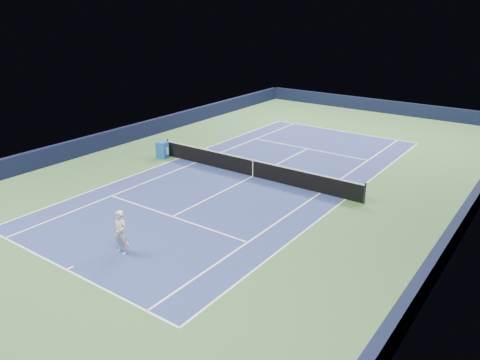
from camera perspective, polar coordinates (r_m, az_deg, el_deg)
The scene contains 19 objects.
ground at distance 25.79m, azimuth 1.57°, elevation 0.44°, with size 40.00×40.00×0.00m, color #365D32.
wall_far at distance 42.92m, azimuth 16.83°, elevation 8.62°, with size 22.00×0.35×1.10m, color black.
wall_right at distance 21.90m, azimuth 25.76°, elevation -4.02°, with size 0.35×40.00×1.10m, color black.
wall_left at distance 32.65m, azimuth -14.39°, elevation 5.20°, with size 0.35×40.00×1.10m, color black.
court_surface at distance 25.79m, azimuth 1.57°, elevation 0.45°, with size 10.97×23.77×0.01m, color navy.
baseline_far at distance 35.81m, azimuth 12.40°, elevation 5.83°, with size 10.97×0.08×0.00m, color white.
baseline_near at distance 18.17m, azimuth -20.41°, elevation -10.21°, with size 10.97×0.08×0.00m, color white.
sideline_doubles_right at distance 23.38m, azimuth 12.76°, elevation -2.29°, with size 0.08×23.77×0.00m, color white.
sideline_doubles_left at distance 29.04m, azimuth -7.42°, elevation 2.66°, with size 0.08×23.77×0.00m, color white.
sideline_singles_right at distance 23.88m, azimuth 9.76°, elevation -1.55°, with size 0.08×23.77×0.00m, color white.
sideline_singles_left at distance 28.17m, azimuth -5.37°, elevation 2.16°, with size 0.08×23.77×0.00m, color white.
service_line_far at distance 31.02m, azimuth 8.26°, elevation 3.80°, with size 8.23×0.08×0.00m, color white.
service_line_near at distance 21.20m, azimuth -8.25°, elevation -4.43°, with size 8.23×0.08×0.00m, color white.
center_service_line at distance 25.79m, azimuth 1.57°, elevation 0.46°, with size 0.08×12.80×0.00m, color white.
center_mark_far at distance 35.67m, azimuth 12.30°, elevation 5.78°, with size 0.08×0.30×0.00m, color white.
center_mark_near at distance 18.24m, azimuth -20.02°, elevation -10.04°, with size 0.08×0.30×0.00m, color white.
tennis_net at distance 25.62m, azimuth 1.58°, elevation 1.50°, with size 12.90×0.10×1.07m.
sponsor_cube at distance 29.17m, azimuth -9.44°, elevation 3.64°, with size 0.69×0.65×1.01m.
tennis_player at distance 18.26m, azimuth -14.35°, elevation -6.23°, with size 0.79×1.25×2.54m.
Camera 1 is at (13.55, -20.02, 8.98)m, focal length 35.00 mm.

